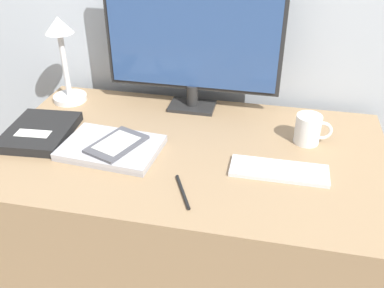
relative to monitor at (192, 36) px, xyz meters
The scene contains 9 objects.
desk 0.70m from the monitor, 80.14° to the right, with size 1.21×0.71×0.74m.
monitor is the anchor object (origin of this frame).
keyboard 0.54m from the monitor, 47.01° to the right, with size 0.28×0.10×0.01m.
laptop 0.46m from the monitor, 118.02° to the right, with size 0.31×0.22×0.02m.
ereader 0.45m from the monitor, 115.35° to the right, with size 0.17×0.20×0.01m.
desk_lamp 0.47m from the monitor, behind, with size 0.12×0.12×0.31m.
notebook 0.59m from the monitor, 145.64° to the right, with size 0.22×0.26×0.03m.
coffee_mug 0.49m from the monitor, 21.83° to the right, with size 0.11×0.08×0.09m.
pen 0.57m from the monitor, 80.97° to the right, with size 0.07×0.13×0.01m.
Camera 1 is at (0.24, -0.94, 1.45)m, focal length 40.00 mm.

